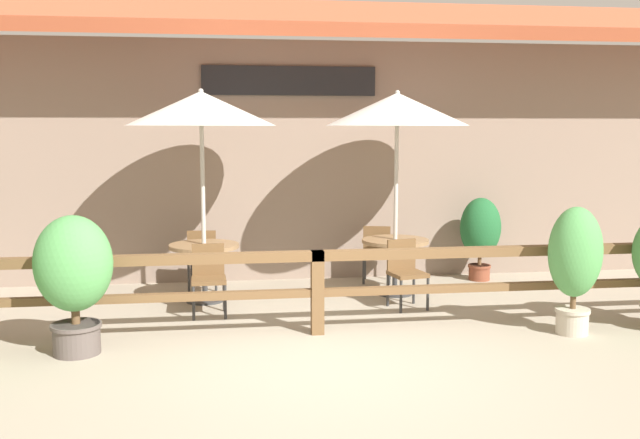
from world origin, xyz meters
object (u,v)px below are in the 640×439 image
object	(u,v)px
patio_umbrella_middle	(397,110)
potted_plant_entrance_palm	(575,260)
patio_umbrella_near	(201,109)
potted_plant_broad_leaf	(480,231)
chair_middle_streetside	(406,270)
potted_plant_corner_fern	(74,273)
dining_table_near	(204,256)
dining_table_middle	(395,250)
chair_middle_wallside	(377,250)
chair_near_wallside	(203,256)
chair_near_streetside	(209,275)

from	to	relation	value
patio_umbrella_middle	potted_plant_entrance_palm	bearing A→B (deg)	-54.86
patio_umbrella_near	potted_plant_broad_leaf	xyz separation A→B (m)	(4.12, 0.78, -1.80)
chair_middle_streetside	potted_plant_corner_fern	world-z (taller)	potted_plant_corner_fern
patio_umbrella_middle	potted_plant_corner_fern	world-z (taller)	patio_umbrella_middle
dining_table_near	dining_table_middle	distance (m)	2.62
patio_umbrella_near	chair_middle_wallside	bearing A→B (deg)	17.58
patio_umbrella_near	chair_middle_streetside	size ratio (longest dim) A/B	3.22
dining_table_near	potted_plant_broad_leaf	size ratio (longest dim) A/B	0.73
dining_table_near	potted_plant_corner_fern	distance (m)	2.45
dining_table_near	chair_middle_streetside	world-z (taller)	chair_middle_streetside
chair_near_wallside	chair_middle_wallside	bearing A→B (deg)	-173.78
dining_table_near	potted_plant_entrance_palm	distance (m)	4.65
potted_plant_broad_leaf	chair_middle_streetside	bearing A→B (deg)	-136.56
chair_near_wallside	potted_plant_corner_fern	world-z (taller)	potted_plant_corner_fern
dining_table_near	patio_umbrella_middle	distance (m)	3.26
dining_table_middle	potted_plant_entrance_palm	world-z (taller)	potted_plant_entrance_palm
dining_table_near	chair_near_streetside	distance (m)	0.71
chair_near_wallside	chair_middle_wallside	world-z (taller)	same
potted_plant_entrance_palm	chair_near_streetside	bearing A→B (deg)	161.01
dining_table_middle	potted_plant_broad_leaf	distance (m)	1.67
patio_umbrella_near	potted_plant_entrance_palm	size ratio (longest dim) A/B	1.95
chair_middle_wallside	potted_plant_entrance_palm	distance (m)	3.34
dining_table_near	potted_plant_corner_fern	world-z (taller)	potted_plant_corner_fern
dining_table_near	patio_umbrella_near	bearing A→B (deg)	0.00
chair_near_wallside	patio_umbrella_middle	bearing A→B (deg)	170.48
patio_umbrella_middle	dining_table_middle	xyz separation A→B (m)	(0.00, 0.00, -1.93)
dining_table_middle	chair_middle_streetside	distance (m)	0.75
potted_plant_broad_leaf	potted_plant_entrance_palm	bearing A→B (deg)	-89.57
chair_middle_streetside	chair_middle_wallside	xyz separation A→B (m)	(-0.05, 1.48, 0.00)
potted_plant_corner_fern	potted_plant_broad_leaf	distance (m)	6.10
patio_umbrella_middle	patio_umbrella_near	bearing A→B (deg)	-178.67
dining_table_near	chair_middle_streetside	xyz separation A→B (m)	(2.58, -0.68, -0.12)
patio_umbrella_middle	chair_near_streetside	bearing A→B (deg)	-163.46
chair_near_streetside	chair_middle_streetside	distance (m)	2.51
chair_near_wallside	chair_middle_streetside	bearing A→B (deg)	156.21
patio_umbrella_middle	chair_near_wallside	bearing A→B (deg)	166.55
patio_umbrella_middle	dining_table_middle	size ratio (longest dim) A/B	3.04
dining_table_near	chair_near_wallside	distance (m)	0.71
chair_middle_streetside	chair_near_streetside	bearing A→B (deg)	167.97
chair_middle_wallside	potted_plant_broad_leaf	size ratio (longest dim) A/B	0.69
potted_plant_corner_fern	potted_plant_entrance_palm	world-z (taller)	potted_plant_entrance_palm
potted_plant_corner_fern	potted_plant_broad_leaf	bearing A→B (deg)	28.10
patio_umbrella_middle	dining_table_middle	distance (m)	1.93
patio_umbrella_near	potted_plant_broad_leaf	distance (m)	4.57
dining_table_near	chair_middle_wallside	bearing A→B (deg)	17.58
dining_table_middle	potted_plant_entrance_palm	xyz separation A→B (m)	(1.52, -2.16, 0.23)
chair_near_wallside	patio_umbrella_middle	distance (m)	3.43
chair_near_wallside	dining_table_near	bearing A→B (deg)	97.21
dining_table_middle	chair_middle_streetside	xyz separation A→B (m)	(-0.04, -0.74, -0.12)
patio_umbrella_near	chair_near_streetside	xyz separation A→B (m)	(0.07, -0.70, -2.06)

